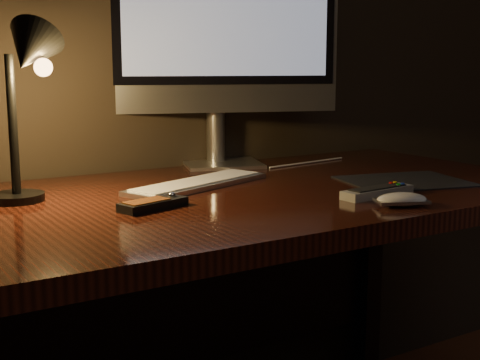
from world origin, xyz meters
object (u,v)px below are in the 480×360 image
desk (198,245)px  keyboard (198,183)px  monitor (223,19)px  mouse (402,201)px  desk_lamp (27,78)px  media_remote (153,204)px  tv_remote (377,192)px

desk → keyboard: (0.01, 0.02, 0.14)m
monitor → mouse: (0.03, -0.62, -0.37)m
monitor → keyboard: size_ratio=1.74×
desk_lamp → media_remote: bearing=-26.8°
mouse → tv_remote: (0.03, 0.10, 0.00)m
monitor → mouse: bearing=-68.5°
desk → media_remote: size_ratio=11.14×
tv_remote → mouse: bearing=-110.6°
media_remote → tv_remote: (0.44, -0.14, 0.00)m
keyboard → tv_remote: (0.26, -0.29, 0.00)m
monitor → media_remote: monitor is taller
tv_remote → keyboard: bearing=126.9°
keyboard → desk_lamp: size_ratio=1.03×
mouse → desk_lamp: bearing=169.5°
monitor → media_remote: (-0.38, -0.39, -0.37)m
mouse → monitor: bearing=116.8°
media_remote → desk_lamp: 0.34m
media_remote → keyboard: bearing=26.1°
desk → mouse: (0.25, -0.37, 0.14)m
desk → media_remote: media_remote is taller
tv_remote → monitor: bearing=91.8°
tv_remote → desk_lamp: (-0.62, 0.31, 0.23)m
monitor → keyboard: 0.48m
monitor → desk_lamp: 0.62m
desk → monitor: (0.21, 0.25, 0.51)m
monitor → mouse: monitor is taller
desk → media_remote: 0.26m
mouse → media_remote: 0.47m
monitor → tv_remote: monitor is taller
keyboard → tv_remote: bearing=-68.7°
media_remote → mouse: bearing=-44.4°
desk_lamp → desk: bearing=11.7°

